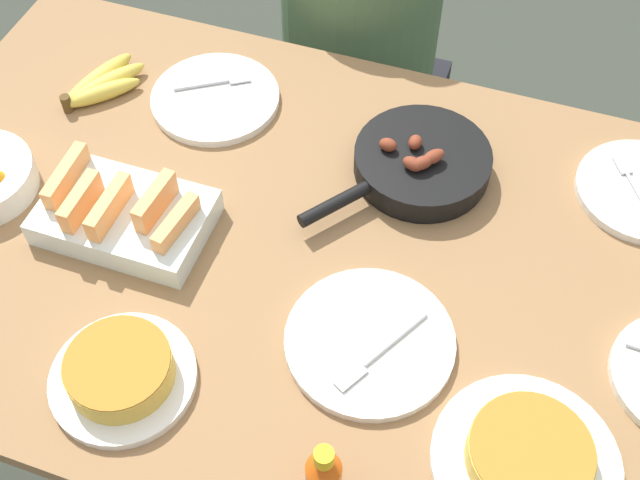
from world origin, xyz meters
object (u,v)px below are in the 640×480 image
(banana_bunch, at_px, (100,85))
(empty_plate_near_front, at_px, (370,341))
(empty_plate_far_left, at_px, (215,98))
(melon_tray, at_px, (124,214))
(frittata_plate_center, at_px, (121,372))
(hot_sauce_bottle, at_px, (324,475))
(frittata_plate_side, at_px, (528,458))
(person_figure, at_px, (358,75))
(skillet, at_px, (420,163))

(banana_bunch, relative_size, empty_plate_near_front, 0.72)
(empty_plate_near_front, relative_size, empty_plate_far_left, 1.06)
(banana_bunch, xyz_separation_m, melon_tray, (0.20, -0.29, 0.02))
(melon_tray, xyz_separation_m, frittata_plate_center, (0.13, -0.27, -0.01))
(hot_sauce_bottle, bearing_deg, frittata_plate_side, 26.29)
(frittata_plate_side, bearing_deg, hot_sauce_bottle, -153.71)
(empty_plate_near_front, xyz_separation_m, person_figure, (-0.29, 0.88, -0.28))
(frittata_plate_side, bearing_deg, person_figure, 118.89)
(person_figure, bearing_deg, hot_sauce_bottle, -75.42)
(person_figure, bearing_deg, melon_tray, -102.84)
(skillet, distance_m, empty_plate_far_left, 0.43)
(melon_tray, height_order, empty_plate_far_left, melon_tray)
(melon_tray, height_order, frittata_plate_center, melon_tray)
(melon_tray, bearing_deg, skillet, 32.40)
(banana_bunch, height_order, frittata_plate_center, frittata_plate_center)
(melon_tray, distance_m, hot_sauce_bottle, 0.58)
(skillet, relative_size, frittata_plate_center, 1.52)
(melon_tray, distance_m, skillet, 0.53)
(melon_tray, xyz_separation_m, person_figure, (0.18, 0.80, -0.30))
(frittata_plate_side, relative_size, empty_plate_far_left, 1.07)
(empty_plate_far_left, bearing_deg, hot_sauce_bottle, -55.76)
(empty_plate_far_left, bearing_deg, frittata_plate_center, -79.41)
(empty_plate_near_front, bearing_deg, banana_bunch, 150.85)
(empty_plate_far_left, relative_size, hot_sauce_bottle, 1.94)
(banana_bunch, xyz_separation_m, frittata_plate_side, (0.93, -0.49, 0.01))
(frittata_plate_center, xyz_separation_m, person_figure, (0.05, 1.06, -0.29))
(empty_plate_near_front, relative_size, hot_sauce_bottle, 2.05)
(skillet, relative_size, person_figure, 0.29)
(frittata_plate_side, xyz_separation_m, person_figure, (-0.55, 1.00, -0.29))
(frittata_plate_center, distance_m, empty_plate_far_left, 0.62)
(banana_bunch, distance_m, empty_plate_far_left, 0.23)
(skillet, distance_m, person_figure, 0.65)
(hot_sauce_bottle, bearing_deg, frittata_plate_center, 170.03)
(frittata_plate_center, distance_m, frittata_plate_side, 0.60)
(melon_tray, bearing_deg, frittata_plate_side, -15.34)
(person_figure, bearing_deg, skillet, -62.50)
(frittata_plate_center, bearing_deg, empty_plate_near_front, 28.69)
(person_figure, bearing_deg, frittata_plate_side, -61.11)
(banana_bunch, relative_size, frittata_plate_side, 0.71)
(banana_bunch, height_order, person_figure, person_figure)
(frittata_plate_side, distance_m, person_figure, 1.17)
(hot_sauce_bottle, bearing_deg, empty_plate_near_front, 91.61)
(banana_bunch, height_order, hot_sauce_bottle, hot_sauce_bottle)
(hot_sauce_bottle, bearing_deg, skillet, 92.42)
(frittata_plate_center, relative_size, hot_sauce_bottle, 1.71)
(frittata_plate_center, distance_m, hot_sauce_bottle, 0.35)
(frittata_plate_center, height_order, frittata_plate_side, frittata_plate_center)
(frittata_plate_side, height_order, empty_plate_near_front, frittata_plate_side)
(empty_plate_near_front, height_order, empty_plate_far_left, same)
(banana_bunch, bearing_deg, empty_plate_near_front, -29.15)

